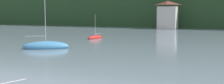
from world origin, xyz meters
name	(u,v)px	position (x,y,z in m)	size (l,w,h in m)	color
shore_building_west	(167,15)	(-11.55, 103.74, 4.17)	(6.01, 3.57, 8.59)	beige
sailboat_mid_1	(46,46)	(-12.78, 49.41, 0.32)	(5.88, 5.08, 9.19)	teal
sailboat_far_3	(95,38)	(-14.51, 65.08, 0.21)	(1.61, 4.21, 4.69)	red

